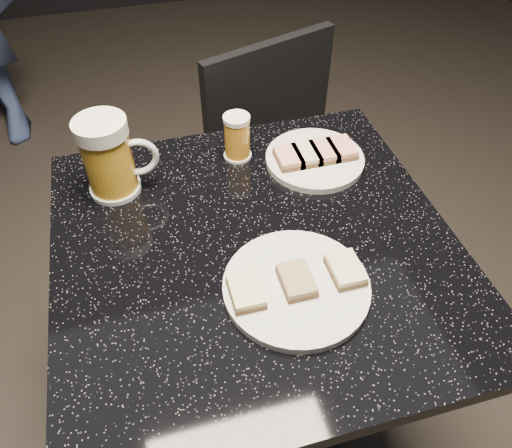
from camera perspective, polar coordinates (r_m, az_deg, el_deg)
The scene contains 9 objects.
floor at distance 1.52m, azimuth 0.00°, elevation -21.58°, with size 6.00×6.00×0.00m, color black.
plate_large at distance 0.81m, azimuth 4.61°, elevation -7.14°, with size 0.24×0.24×0.01m, color silver.
plate_small at distance 1.05m, azimuth 6.72°, elevation 7.36°, with size 0.20×0.20×0.01m, color silver.
table at distance 1.07m, azimuth 0.00°, elevation -11.00°, with size 0.70×0.70×0.75m.
beer_mug at distance 0.97m, azimuth -16.40°, elevation 7.36°, with size 0.14×0.10×0.16m.
beer_tumbler at distance 1.03m, azimuth -2.18°, elevation 9.90°, with size 0.06×0.06×0.10m.
chair at distance 1.38m, azimuth 3.96°, elevation 4.66°, with size 0.48×0.48×0.86m.
canapes_on_plate_large at distance 0.80m, azimuth 4.68°, elevation -6.44°, with size 0.22×0.07×0.02m.
canapes_on_plate_small at distance 1.04m, azimuth 6.80°, elevation 8.06°, with size 0.16×0.07×0.02m.
Camera 1 is at (-0.16, -0.57, 1.40)m, focal length 35.00 mm.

